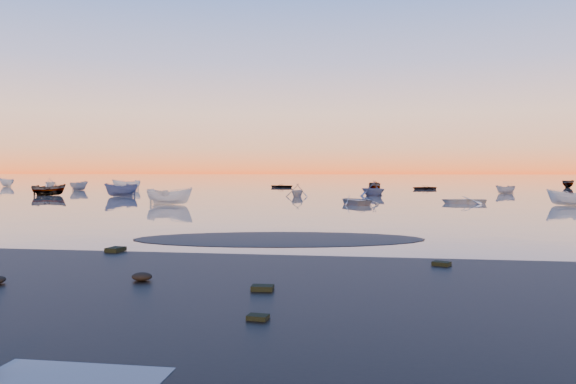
# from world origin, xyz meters

# --- Properties ---
(ground) EXTENTS (600.00, 600.00, 0.00)m
(ground) POSITION_xyz_m (0.00, 100.00, 0.00)
(ground) COLOR #686057
(ground) RESTS_ON ground
(mud_lobes) EXTENTS (140.00, 6.00, 0.07)m
(mud_lobes) POSITION_xyz_m (0.00, -1.00, 0.01)
(mud_lobes) COLOR black
(mud_lobes) RESTS_ON ground
(moored_fleet) EXTENTS (124.00, 58.00, 1.20)m
(moored_fleet) POSITION_xyz_m (0.00, 53.00, 0.00)
(moored_fleet) COLOR silver
(moored_fleet) RESTS_ON ground
(boat_near_center) EXTENTS (1.91, 4.23, 1.45)m
(boat_near_center) POSITION_xyz_m (-12.53, 24.00, 0.00)
(boat_near_center) COLOR silver
(boat_near_center) RESTS_ON ground
(boat_near_right) EXTENTS (3.91, 3.86, 1.33)m
(boat_near_right) POSITION_xyz_m (4.60, 42.99, 0.00)
(boat_near_right) COLOR #3B4A71
(boat_near_right) RESTS_ON ground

